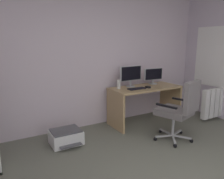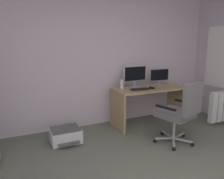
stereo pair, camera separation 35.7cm
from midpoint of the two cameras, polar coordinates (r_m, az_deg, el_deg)
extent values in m
cube|color=silver|center=(4.11, -4.10, 8.66)|extent=(5.25, 0.10, 2.66)
cube|color=tan|center=(4.32, 12.02, 0.24)|extent=(1.40, 0.62, 0.04)
cube|color=tan|center=(4.06, 3.94, -5.60)|extent=(0.04, 0.59, 0.69)
cube|color=tan|center=(4.84, 18.40, -3.27)|extent=(0.04, 0.59, 0.69)
cylinder|color=#B2B5B7|center=(4.31, 8.19, 0.68)|extent=(0.18, 0.18, 0.01)
cylinder|color=#B2B5B7|center=(4.30, 8.21, 1.56)|extent=(0.03, 0.03, 0.12)
cube|color=#B7BABC|center=(4.27, 8.29, 4.09)|extent=(0.50, 0.07, 0.28)
cube|color=black|center=(4.25, 8.46, 4.05)|extent=(0.46, 0.04, 0.26)
cylinder|color=#B2B5B7|center=(4.64, 14.11, 1.25)|extent=(0.18, 0.18, 0.01)
cylinder|color=#B2B5B7|center=(4.63, 14.14, 1.86)|extent=(0.03, 0.03, 0.09)
cube|color=#B7BABC|center=(4.61, 14.24, 3.72)|extent=(0.44, 0.07, 0.24)
cube|color=black|center=(4.59, 14.39, 3.68)|extent=(0.41, 0.03, 0.22)
cube|color=black|center=(4.09, 9.67, 0.05)|extent=(0.34, 0.14, 0.02)
cube|color=black|center=(4.21, 12.63, 0.38)|extent=(0.06, 0.10, 0.03)
cylinder|color=silver|center=(4.10, 5.00, 1.29)|extent=(0.07, 0.07, 0.17)
cube|color=#B7BABC|center=(3.93, 19.38, -11.16)|extent=(0.30, 0.12, 0.02)
sphere|color=black|center=(4.07, 20.42, -11.04)|extent=(0.06, 0.06, 0.06)
cube|color=#B7BABC|center=(3.92, 16.77, -11.09)|extent=(0.04, 0.30, 0.02)
sphere|color=black|center=(4.04, 15.37, -10.89)|extent=(0.06, 0.06, 0.06)
cube|color=#B7BABC|center=(3.76, 16.08, -12.06)|extent=(0.29, 0.13, 0.02)
sphere|color=black|center=(3.73, 13.83, -12.82)|extent=(0.06, 0.06, 0.06)
cube|color=#B7BABC|center=(3.68, 18.43, -12.79)|extent=(0.21, 0.26, 0.02)
sphere|color=black|center=(3.56, 18.59, -14.38)|extent=(0.06, 0.06, 0.06)
cube|color=#B7BABC|center=(3.79, 20.48, -12.18)|extent=(0.20, 0.27, 0.02)
sphere|color=black|center=(3.78, 22.72, -13.05)|extent=(0.06, 0.06, 0.06)
cylinder|color=#B7BABC|center=(3.74, 18.41, -9.33)|extent=(0.04, 0.04, 0.36)
cube|color=slate|center=(3.67, 18.66, -5.99)|extent=(0.60, 0.61, 0.10)
cube|color=slate|center=(3.47, 22.93, -2.38)|extent=(0.44, 0.19, 0.48)
cube|color=black|center=(3.41, 16.61, -4.57)|extent=(0.14, 0.34, 0.03)
cube|color=black|center=(3.84, 20.77, -2.99)|extent=(0.14, 0.34, 0.03)
cube|color=silver|center=(3.68, -9.14, -11.69)|extent=(0.48, 0.38, 0.21)
cube|color=#4C4C51|center=(3.63, -9.21, -10.00)|extent=(0.44, 0.35, 0.02)
cube|color=#4C4C51|center=(3.49, -8.10, -13.73)|extent=(0.33, 0.10, 0.01)
cube|color=white|center=(4.69, 26.63, -4.26)|extent=(0.12, 0.10, 0.60)
cube|color=white|center=(4.81, 27.79, -4.00)|extent=(0.12, 0.10, 0.60)
cube|color=white|center=(4.93, 28.88, -3.75)|extent=(0.12, 0.10, 0.60)
camera|label=1|loc=(0.18, -87.14, 0.62)|focal=35.41mm
camera|label=2|loc=(0.18, 92.86, -0.62)|focal=35.41mm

